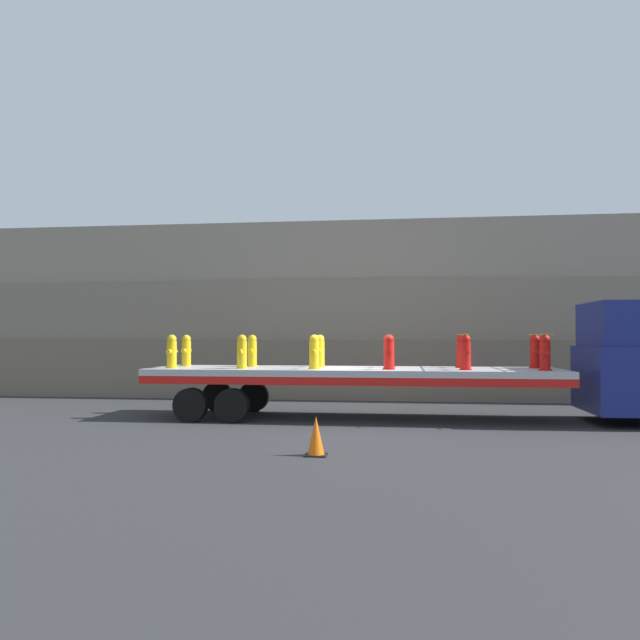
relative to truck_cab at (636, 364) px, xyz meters
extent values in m
plane|color=#2D2D30|center=(-7.03, 0.00, -1.46)|extent=(120.00, 120.00, 0.00)
cube|color=#706656|center=(-7.03, 6.04, -0.44)|extent=(60.00, 3.00, 2.05)
cube|color=gray|center=(-7.03, 6.19, 1.61)|extent=(60.00, 3.00, 2.05)
cube|color=gray|center=(-7.03, 6.34, 3.66)|extent=(60.00, 3.00, 2.05)
cube|color=navy|center=(-0.03, 0.00, -0.37)|extent=(2.39, 2.57, 1.62)
cube|color=navy|center=(-0.27, 0.00, 0.99)|extent=(1.67, 2.37, 1.10)
cylinder|color=black|center=(0.39, 1.22, -0.94)|extent=(1.03, 0.28, 1.03)
cube|color=#B2B2B7|center=(-7.03, 0.00, -0.22)|extent=(10.67, 2.56, 0.16)
cube|color=red|center=(-7.03, -1.24, -0.41)|extent=(10.67, 0.08, 0.20)
cube|color=red|center=(-7.03, 1.24, -0.41)|extent=(10.67, 0.08, 0.20)
cylinder|color=black|center=(-9.96, -1.18, -1.03)|extent=(0.85, 0.30, 0.85)
cylinder|color=black|center=(-9.96, 1.18, -1.03)|extent=(0.85, 0.30, 0.85)
cylinder|color=black|center=(-11.03, -1.18, -1.03)|extent=(0.85, 0.30, 0.85)
cylinder|color=black|center=(-11.03, 1.18, -1.03)|extent=(0.85, 0.30, 0.85)
cylinder|color=gold|center=(-11.76, -0.56, -0.13)|extent=(0.32, 0.32, 0.03)
cylinder|color=gold|center=(-11.76, -0.56, 0.21)|extent=(0.25, 0.25, 0.70)
sphere|color=gold|center=(-11.76, -0.56, 0.62)|extent=(0.24, 0.24, 0.24)
cylinder|color=gold|center=(-11.76, -0.77, 0.29)|extent=(0.11, 0.15, 0.11)
cylinder|color=gold|center=(-11.76, -0.36, 0.29)|extent=(0.11, 0.15, 0.11)
cylinder|color=gold|center=(-11.76, 0.56, -0.13)|extent=(0.32, 0.32, 0.03)
cylinder|color=gold|center=(-11.76, 0.56, 0.21)|extent=(0.25, 0.25, 0.70)
sphere|color=gold|center=(-11.76, 0.56, 0.62)|extent=(0.24, 0.24, 0.24)
cylinder|color=gold|center=(-11.76, 0.36, 0.29)|extent=(0.11, 0.15, 0.11)
cylinder|color=gold|center=(-11.76, 0.77, 0.29)|extent=(0.11, 0.15, 0.11)
cylinder|color=gold|center=(-9.87, -0.56, -0.13)|extent=(0.32, 0.32, 0.03)
cylinder|color=gold|center=(-9.87, -0.56, 0.21)|extent=(0.25, 0.25, 0.70)
sphere|color=gold|center=(-9.87, -0.56, 0.62)|extent=(0.24, 0.24, 0.24)
cylinder|color=gold|center=(-9.87, -0.77, 0.29)|extent=(0.11, 0.15, 0.11)
cylinder|color=gold|center=(-9.87, -0.36, 0.29)|extent=(0.11, 0.15, 0.11)
cylinder|color=gold|center=(-9.87, 0.56, -0.13)|extent=(0.32, 0.32, 0.03)
cylinder|color=gold|center=(-9.87, 0.56, 0.21)|extent=(0.25, 0.25, 0.70)
sphere|color=gold|center=(-9.87, 0.56, 0.62)|extent=(0.24, 0.24, 0.24)
cylinder|color=gold|center=(-9.87, 0.36, 0.29)|extent=(0.11, 0.15, 0.11)
cylinder|color=gold|center=(-9.87, 0.77, 0.29)|extent=(0.11, 0.15, 0.11)
cylinder|color=gold|center=(-7.97, -0.56, -0.13)|extent=(0.32, 0.32, 0.03)
cylinder|color=gold|center=(-7.97, -0.56, 0.21)|extent=(0.25, 0.25, 0.70)
sphere|color=gold|center=(-7.97, -0.56, 0.62)|extent=(0.24, 0.24, 0.24)
cylinder|color=gold|center=(-7.97, -0.77, 0.29)|extent=(0.11, 0.15, 0.11)
cylinder|color=gold|center=(-7.97, -0.36, 0.29)|extent=(0.11, 0.15, 0.11)
cylinder|color=gold|center=(-7.97, 0.56, -0.13)|extent=(0.32, 0.32, 0.03)
cylinder|color=gold|center=(-7.97, 0.56, 0.21)|extent=(0.25, 0.25, 0.70)
sphere|color=gold|center=(-7.97, 0.56, 0.62)|extent=(0.24, 0.24, 0.24)
cylinder|color=gold|center=(-7.97, 0.36, 0.29)|extent=(0.11, 0.15, 0.11)
cylinder|color=gold|center=(-7.97, 0.77, 0.29)|extent=(0.11, 0.15, 0.11)
cylinder|color=red|center=(-6.08, -0.56, -0.13)|extent=(0.32, 0.32, 0.03)
cylinder|color=red|center=(-6.08, -0.56, 0.21)|extent=(0.25, 0.25, 0.70)
sphere|color=red|center=(-6.08, -0.56, 0.62)|extent=(0.24, 0.24, 0.24)
cylinder|color=red|center=(-6.08, -0.77, 0.29)|extent=(0.11, 0.15, 0.11)
cylinder|color=red|center=(-6.08, -0.36, 0.29)|extent=(0.11, 0.15, 0.11)
cylinder|color=red|center=(-6.08, 0.56, -0.13)|extent=(0.32, 0.32, 0.03)
cylinder|color=red|center=(-6.08, 0.56, 0.21)|extent=(0.25, 0.25, 0.70)
sphere|color=red|center=(-6.08, 0.56, 0.62)|extent=(0.24, 0.24, 0.24)
cylinder|color=red|center=(-6.08, 0.36, 0.29)|extent=(0.11, 0.15, 0.11)
cylinder|color=red|center=(-6.08, 0.77, 0.29)|extent=(0.11, 0.15, 0.11)
cylinder|color=red|center=(-4.19, -0.56, -0.13)|extent=(0.32, 0.32, 0.03)
cylinder|color=red|center=(-4.19, -0.56, 0.21)|extent=(0.25, 0.25, 0.70)
sphere|color=red|center=(-4.19, -0.56, 0.62)|extent=(0.24, 0.24, 0.24)
cylinder|color=red|center=(-4.19, -0.77, 0.29)|extent=(0.11, 0.15, 0.11)
cylinder|color=red|center=(-4.19, -0.36, 0.29)|extent=(0.11, 0.15, 0.11)
cylinder|color=red|center=(-4.19, 0.56, -0.13)|extent=(0.32, 0.32, 0.03)
cylinder|color=red|center=(-4.19, 0.56, 0.21)|extent=(0.25, 0.25, 0.70)
sphere|color=red|center=(-4.19, 0.56, 0.62)|extent=(0.24, 0.24, 0.24)
cylinder|color=red|center=(-4.19, 0.36, 0.29)|extent=(0.11, 0.15, 0.11)
cylinder|color=red|center=(-4.19, 0.77, 0.29)|extent=(0.11, 0.15, 0.11)
cylinder|color=red|center=(-2.29, -0.56, -0.13)|extent=(0.32, 0.32, 0.03)
cylinder|color=red|center=(-2.29, -0.56, 0.21)|extent=(0.25, 0.25, 0.70)
sphere|color=red|center=(-2.29, -0.56, 0.62)|extent=(0.24, 0.24, 0.24)
cylinder|color=red|center=(-2.29, -0.77, 0.29)|extent=(0.11, 0.15, 0.11)
cylinder|color=red|center=(-2.29, -0.36, 0.29)|extent=(0.11, 0.15, 0.11)
cylinder|color=red|center=(-2.29, 0.56, -0.13)|extent=(0.32, 0.32, 0.03)
cylinder|color=red|center=(-2.29, 0.56, 0.21)|extent=(0.25, 0.25, 0.70)
sphere|color=red|center=(-2.29, 0.56, 0.62)|extent=(0.24, 0.24, 0.24)
cylinder|color=red|center=(-2.29, 0.36, 0.29)|extent=(0.11, 0.15, 0.11)
cylinder|color=red|center=(-2.29, 0.77, 0.29)|extent=(0.11, 0.15, 0.11)
cube|color=yellow|center=(-4.19, 0.00, 0.74)|extent=(0.05, 2.76, 0.01)
cube|color=yellow|center=(-2.29, 0.00, 0.74)|extent=(0.05, 2.76, 0.01)
cube|color=black|center=(-7.30, -5.17, -1.45)|extent=(0.39, 0.39, 0.03)
cone|color=orange|center=(-7.30, -5.17, -1.09)|extent=(0.30, 0.30, 0.68)
camera|label=1|loc=(-5.79, -16.33, 0.67)|focal=35.00mm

